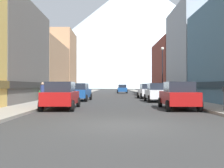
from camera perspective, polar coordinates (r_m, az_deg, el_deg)
The scene contains 18 objects.
ground_plane at distance 10.08m, azimuth 2.79°, elevation -9.11°, with size 400.00×400.00×0.00m, color #333333.
sidewalk_left at distance 45.34m, azimuth -7.34°, elevation -2.22°, with size 2.50×100.00×0.15m, color gray.
sidewalk_right at distance 45.47m, azimuth 8.49°, elevation -2.22°, with size 2.50×100.00×0.15m, color gray.
storefront_left_2 at distance 37.53m, azimuth -16.89°, elevation 2.81°, with size 8.02×13.39×7.50m.
storefront_left_3 at distance 48.87m, azimuth -14.26°, elevation 4.26°, with size 10.22×8.44×11.31m.
storefront_right_2 at distance 35.68m, azimuth 21.02°, elevation 6.17°, with size 9.81×10.45×11.53m.
storefront_right_3 at distance 47.04m, azimuth 14.05°, elevation 3.23°, with size 7.18×13.62×9.30m.
car_left_0 at distance 17.24m, azimuth -11.11°, elevation -2.47°, with size 2.14×4.44×1.78m.
car_left_1 at distance 26.60m, azimuth -7.19°, elevation -1.74°, with size 2.26×4.49×1.78m.
car_right_0 at distance 17.36m, azimuth 14.28°, elevation -2.45°, with size 2.24×4.48×1.78m.
car_right_1 at distance 25.25m, azimuth 9.75°, elevation -1.81°, with size 2.14×4.43×1.78m.
car_right_2 at distance 31.81m, azimuth 7.72°, elevation -1.52°, with size 2.13×4.43×1.78m.
car_driving_0 at distance 53.45m, azimuth 2.20°, elevation -1.06°, with size 2.06×4.40×1.78m.
parking_meter_near at distance 15.77m, azimuth 23.29°, elevation -2.22°, with size 0.14×0.10×1.33m.
potted_plant_0 at distance 25.06m, azimuth -15.11°, elevation -2.13°, with size 0.67×0.67×1.05m.
pedestrian_0 at distance 22.25m, azimuth -15.05°, elevation -1.95°, with size 0.36×0.36×1.66m.
streetlamp_right at distance 30.64m, azimuth 10.98°, elevation 4.22°, with size 0.36×0.36×5.86m.
mountain_backdrop at distance 276.84m, azimuth 5.49°, elevation 11.18°, with size 265.22×265.22×114.10m, color silver.
Camera 1 is at (-0.49, -9.95, 1.53)m, focal length 41.66 mm.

